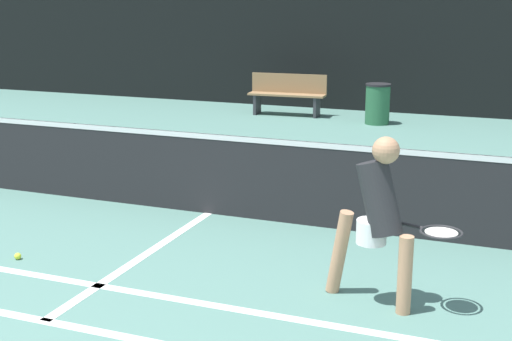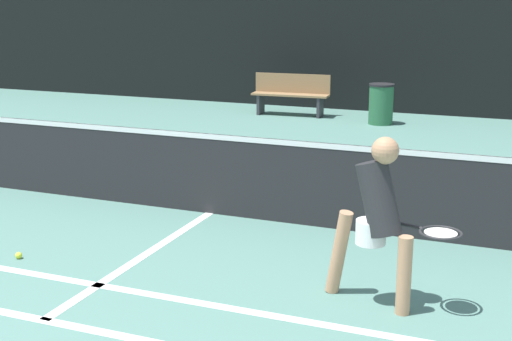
{
  "view_description": "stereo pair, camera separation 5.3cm",
  "coord_description": "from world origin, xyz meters",
  "px_view_note": "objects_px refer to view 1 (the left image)",
  "views": [
    {
      "loc": [
        3.43,
        -1.1,
        2.52
      ],
      "look_at": [
        1.15,
        4.74,
        0.95
      ],
      "focal_mm": 50.0,
      "sensor_mm": 36.0,
      "label": 1
    },
    {
      "loc": [
        3.48,
        -1.08,
        2.52
      ],
      "look_at": [
        1.15,
        4.74,
        0.95
      ],
      "focal_mm": 50.0,
      "sensor_mm": 36.0,
      "label": 2
    }
  ],
  "objects_px": {
    "player_practicing": "(379,213)",
    "trash_bin": "(378,104)",
    "parked_car": "(222,65)",
    "courtside_bench": "(288,93)"
  },
  "relations": [
    {
      "from": "courtside_bench",
      "to": "parked_car",
      "type": "height_order",
      "value": "parked_car"
    },
    {
      "from": "courtside_bench",
      "to": "player_practicing",
      "type": "bearing_deg",
      "value": -70.05
    },
    {
      "from": "trash_bin",
      "to": "parked_car",
      "type": "xyz_separation_m",
      "value": [
        -5.14,
        4.04,
        0.19
      ]
    },
    {
      "from": "player_practicing",
      "to": "trash_bin",
      "type": "distance_m",
      "value": 8.5
    },
    {
      "from": "parked_car",
      "to": "player_practicing",
      "type": "bearing_deg",
      "value": -60.82
    },
    {
      "from": "courtside_bench",
      "to": "trash_bin",
      "type": "distance_m",
      "value": 2.02
    },
    {
      "from": "trash_bin",
      "to": "parked_car",
      "type": "bearing_deg",
      "value": 141.85
    },
    {
      "from": "parked_car",
      "to": "courtside_bench",
      "type": "bearing_deg",
      "value": -49.49
    },
    {
      "from": "parked_car",
      "to": "trash_bin",
      "type": "bearing_deg",
      "value": -38.15
    },
    {
      "from": "trash_bin",
      "to": "player_practicing",
      "type": "bearing_deg",
      "value": -78.07
    }
  ]
}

